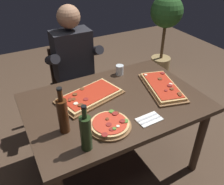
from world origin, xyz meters
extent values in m
plane|color=#4C3828|center=(0.00, 0.00, 0.00)|extent=(6.40, 6.40, 0.00)
cube|color=#3D2B1E|center=(0.00, 0.00, 0.72)|extent=(1.40, 0.96, 0.04)
cylinder|color=#3D2B1E|center=(0.62, -0.40, 0.35)|extent=(0.07, 0.07, 0.70)
cylinder|color=#3D2B1E|center=(-0.62, 0.40, 0.35)|extent=(0.07, 0.07, 0.70)
cylinder|color=#3D2B1E|center=(0.62, 0.40, 0.35)|extent=(0.07, 0.07, 0.70)
cube|color=brown|center=(-0.16, 0.13, 0.75)|extent=(0.58, 0.41, 0.02)
cube|color=#DBB270|center=(-0.16, 0.13, 0.77)|extent=(0.53, 0.37, 0.02)
cube|color=#B72D19|center=(-0.16, 0.13, 0.78)|extent=(0.49, 0.33, 0.01)
cylinder|color=maroon|center=(-0.33, 0.13, 0.79)|extent=(0.02, 0.02, 0.01)
cylinder|color=maroon|center=(-0.22, 0.07, 0.78)|extent=(0.04, 0.04, 0.01)
cylinder|color=brown|center=(-0.27, 0.17, 0.79)|extent=(0.04, 0.04, 0.01)
cylinder|color=beige|center=(-0.31, 0.05, 0.78)|extent=(0.04, 0.04, 0.01)
cylinder|color=brown|center=(-0.30, 0.12, 0.78)|extent=(0.04, 0.04, 0.00)
cylinder|color=brown|center=(-0.28, 0.02, 0.79)|extent=(0.04, 0.04, 0.01)
cylinder|color=brown|center=(-0.19, 0.22, 0.78)|extent=(0.04, 0.04, 0.00)
cylinder|color=brown|center=(-0.33, 0.11, 0.79)|extent=(0.03, 0.03, 0.01)
cube|color=brown|center=(0.44, -0.03, 0.75)|extent=(0.38, 0.57, 0.02)
cube|color=tan|center=(0.44, -0.03, 0.77)|extent=(0.34, 0.52, 0.02)
cube|color=#B72D19|center=(0.44, -0.03, 0.78)|extent=(0.30, 0.48, 0.01)
cylinder|color=maroon|center=(0.49, -0.08, 0.79)|extent=(0.04, 0.04, 0.01)
cylinder|color=brown|center=(0.46, -0.13, 0.79)|extent=(0.03, 0.03, 0.01)
cylinder|color=maroon|center=(0.57, 0.12, 0.79)|extent=(0.04, 0.04, 0.01)
cylinder|color=maroon|center=(0.41, -0.13, 0.79)|extent=(0.03, 0.03, 0.01)
cylinder|color=beige|center=(0.51, -0.07, 0.79)|extent=(0.03, 0.03, 0.01)
cylinder|color=maroon|center=(0.48, -0.08, 0.78)|extent=(0.04, 0.04, 0.01)
cylinder|color=brown|center=(0.48, 0.05, 0.79)|extent=(0.04, 0.04, 0.01)
cylinder|color=brown|center=(0.46, -0.23, 0.79)|extent=(0.03, 0.03, 0.01)
cylinder|color=beige|center=(0.41, 0.17, 0.79)|extent=(0.03, 0.03, 0.01)
cylinder|color=brown|center=(0.47, -0.21, 0.79)|extent=(0.04, 0.04, 0.01)
cylinder|color=brown|center=(-0.18, -0.26, 0.75)|extent=(0.30, 0.30, 0.02)
cylinder|color=#DBB270|center=(-0.18, -0.26, 0.77)|extent=(0.27, 0.27, 0.02)
cylinder|color=red|center=(-0.18, -0.26, 0.78)|extent=(0.24, 0.24, 0.01)
cylinder|color=maroon|center=(-0.27, -0.35, 0.78)|extent=(0.04, 0.04, 0.00)
cylinder|color=maroon|center=(-0.20, -0.28, 0.78)|extent=(0.04, 0.04, 0.00)
cylinder|color=#4C7F2D|center=(-0.19, -0.33, 0.79)|extent=(0.03, 0.03, 0.01)
cylinder|color=beige|center=(-0.15, -0.32, 0.78)|extent=(0.02, 0.02, 0.01)
cylinder|color=brown|center=(-0.09, -0.19, 0.78)|extent=(0.03, 0.03, 0.00)
cylinder|color=maroon|center=(-0.11, -0.19, 0.79)|extent=(0.04, 0.04, 0.01)
cylinder|color=brown|center=(-0.18, -0.22, 0.79)|extent=(0.03, 0.03, 0.01)
cylinder|color=maroon|center=(-0.10, -0.29, 0.79)|extent=(0.04, 0.04, 0.01)
cylinder|color=#4C7F2D|center=(-0.08, -0.30, 0.78)|extent=(0.04, 0.04, 0.01)
cylinder|color=maroon|center=(-0.20, -0.33, 0.78)|extent=(0.04, 0.04, 0.00)
cylinder|color=#4C7F2D|center=(-0.12, -0.16, 0.79)|extent=(0.04, 0.04, 0.01)
cylinder|color=#47230F|center=(-0.46, -0.15, 0.86)|extent=(0.07, 0.07, 0.25)
cylinder|color=#47230F|center=(-0.46, -0.15, 1.03)|extent=(0.03, 0.03, 0.08)
cylinder|color=black|center=(-0.46, -0.15, 1.08)|extent=(0.04, 0.04, 0.01)
cylinder|color=#233819|center=(-0.39, -0.36, 0.86)|extent=(0.07, 0.07, 0.24)
cylinder|color=#233819|center=(-0.39, -0.36, 1.01)|extent=(0.03, 0.03, 0.07)
cylinder|color=black|center=(-0.39, -0.36, 1.06)|extent=(0.03, 0.03, 0.01)
cylinder|color=silver|center=(0.25, 0.36, 0.79)|extent=(0.07, 0.07, 0.09)
cylinder|color=#5B3814|center=(0.25, 0.36, 0.76)|extent=(0.06, 0.06, 0.04)
cube|color=white|center=(0.10, -0.32, 0.74)|extent=(0.18, 0.12, 0.01)
cube|color=silver|center=(0.10, -0.34, 0.75)|extent=(0.17, 0.02, 0.00)
cube|color=silver|center=(0.10, -0.30, 0.75)|extent=(0.17, 0.02, 0.00)
cube|color=black|center=(-0.06, 0.78, 0.43)|extent=(0.44, 0.44, 0.04)
cube|color=black|center=(-0.06, 0.98, 0.66)|extent=(0.40, 0.04, 0.42)
cylinder|color=black|center=(-0.25, 0.59, 0.21)|extent=(0.04, 0.04, 0.41)
cylinder|color=black|center=(0.13, 0.59, 0.21)|extent=(0.04, 0.04, 0.41)
cylinder|color=black|center=(-0.25, 0.97, 0.21)|extent=(0.04, 0.04, 0.41)
cylinder|color=black|center=(0.13, 0.97, 0.21)|extent=(0.04, 0.04, 0.41)
cylinder|color=#23232D|center=(-0.16, 0.60, 0.23)|extent=(0.11, 0.11, 0.45)
cylinder|color=#23232D|center=(0.04, 0.60, 0.23)|extent=(0.11, 0.11, 0.45)
cube|color=#23232D|center=(-0.06, 0.68, 0.51)|extent=(0.34, 0.40, 0.12)
cube|color=#232328|center=(-0.06, 0.78, 0.83)|extent=(0.38, 0.22, 0.52)
sphere|color=#A37556|center=(-0.06, 0.78, 1.22)|extent=(0.22, 0.22, 0.22)
cylinder|color=#232328|center=(-0.28, 0.73, 0.86)|extent=(0.09, 0.31, 0.21)
cylinder|color=#232328|center=(0.16, 0.73, 0.86)|extent=(0.09, 0.31, 0.21)
cylinder|color=tan|center=(1.46, 1.20, 0.15)|extent=(0.29, 0.29, 0.30)
cylinder|color=brown|center=(1.46, 1.20, 0.55)|extent=(0.04, 0.04, 0.51)
sphere|color=#285623|center=(1.46, 1.20, 0.99)|extent=(0.44, 0.44, 0.44)
camera|label=1|loc=(-0.75, -1.35, 1.84)|focal=37.95mm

